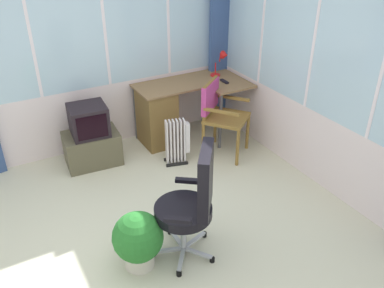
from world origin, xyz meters
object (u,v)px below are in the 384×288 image
Objects in this scene: office_chair at (193,199)px; space_heater at (178,141)px; potted_plant at (138,239)px; tv_remote at (224,81)px; desk_lamp at (223,60)px; tv_on_stand at (91,139)px; desk at (162,113)px; wooden_armchair at (218,108)px.

space_heater is at bearing 67.49° from office_chair.
office_chair is 0.58m from potted_plant.
tv_remote is 2.59m from potted_plant.
tv_remote is at bearing -115.90° from desk_lamp.
space_heater is (0.91, -0.50, -0.04)m from tv_on_stand.
desk_lamp is (0.90, -0.03, 0.58)m from desk.
wooden_armchair is 0.64m from space_heater.
office_chair is (-1.56, -1.98, -0.39)m from desk_lamp.
potted_plant is at bearing 167.54° from office_chair.
desk_lamp is 0.65× the size of potted_plant.
potted_plant is at bearing -95.14° from tv_on_stand.
tv_remote is 0.26× the size of space_heater.
desk is 2.61× the size of potted_plant.
space_heater is at bearing 179.78° from wooden_armchair.
tv_remote is 0.48m from wooden_armchair.
space_heater is (-0.96, -0.54, -0.70)m from desk_lamp.
desk is 0.91m from tv_remote.
office_chair is 1.44× the size of tv_on_stand.
desk_lamp reaches higher than wooden_armchair.
desk_lamp is 0.37× the size of wooden_armchair.
tv_remote is 1.04m from space_heater.
tv_on_stand is (-0.97, -0.07, -0.09)m from desk.
desk is 1.07m from desk_lamp.
tv_on_stand is at bearing 151.10° from space_heater.
office_chair is at bearing -12.46° from potted_plant.
tv_remote is (0.79, -0.24, 0.36)m from desk.
desk_lamp is at bearing -1.83° from desk.
desk is 0.77m from wooden_armchair.
tv_remote reaches higher than tv_on_stand.
tv_on_stand is 1.84m from potted_plant.
desk is at bearing 4.12° from tv_on_stand.
wooden_armchair reaches higher than desk.
office_chair is (-1.15, -1.43, -0.00)m from wooden_armchair.
office_chair is (-1.45, -1.77, -0.18)m from tv_remote.
desk is 1.28× the size of office_chair.
office_chair reaches higher than potted_plant.
office_chair reaches higher than tv_on_stand.
office_chair is at bearing -128.66° from wooden_armchair.
desk_lamp is at bearing 51.79° from office_chair.
space_heater is at bearing 51.21° from potted_plant.
desk_lamp is 2.85m from potted_plant.
office_chair reaches higher than wooden_armchair.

